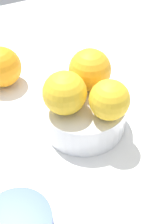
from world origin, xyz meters
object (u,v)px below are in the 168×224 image
orange_in_bowl_1 (90,70)px  orange_in_bowl_2 (109,100)px  fruit_bowl (84,115)px  orange_loose_0 (1,67)px  orange_in_bowl_0 (66,95)px

orange_in_bowl_1 → orange_in_bowl_2: bearing=172.3°
fruit_bowl → orange_loose_0: orange_loose_0 is taller
orange_in_bowl_0 → orange_in_bowl_1: orange_in_bowl_1 is taller
fruit_bowl → orange_loose_0: size_ratio=1.76×
fruit_bowl → orange_loose_0: (17.97, 8.12, 1.40)cm
orange_in_bowl_2 → orange_loose_0: orange_in_bowl_2 is taller
orange_in_bowl_0 → orange_loose_0: 19.64cm
orange_in_bowl_0 → orange_in_bowl_2: bearing=-126.6°
orange_in_bowl_1 → orange_loose_0: orange_in_bowl_1 is taller
orange_in_bowl_1 → orange_in_bowl_2: (-7.19, 0.98, -0.42)cm
orange_in_bowl_2 → orange_loose_0: (22.18, 9.91, -4.32)cm
orange_in_bowl_2 → orange_loose_0: bearing=24.1°
fruit_bowl → orange_in_bowl_0: bearing=98.7°
fruit_bowl → orange_in_bowl_1: 7.37cm
fruit_bowl → orange_in_bowl_1: orange_in_bowl_1 is taller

